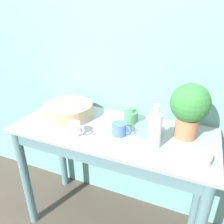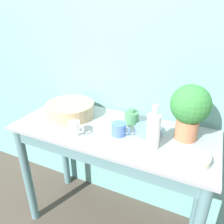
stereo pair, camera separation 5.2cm
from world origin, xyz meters
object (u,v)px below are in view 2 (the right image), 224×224
bowl_wash_large (70,110)px  bottle_short (132,117)px  mug_blue (119,129)px  bottle_tall (153,131)px  potted_plant (190,108)px  bowl_small_blue (148,130)px  mug_white (75,128)px  bowl_small_cream (194,159)px

bowl_wash_large → bottle_short: (0.43, 0.08, -0.00)m
mug_blue → bottle_tall: bearing=-11.5°
potted_plant → bottle_tall: potted_plant is taller
potted_plant → bowl_small_blue: size_ratio=2.03×
mug_white → mug_blue: 0.27m
mug_blue → bowl_small_blue: size_ratio=0.74×
potted_plant → bowl_wash_large: potted_plant is taller
bowl_small_blue → bowl_small_cream: size_ratio=1.07×
bowl_small_blue → bowl_wash_large: bearing=179.6°
potted_plant → mug_white: (-0.61, -0.24, -0.15)m
potted_plant → mug_white: bearing=-158.7°
mug_white → mug_blue: mug_white is taller
potted_plant → mug_white: size_ratio=3.17×
bottle_short → mug_blue: 0.17m
potted_plant → bowl_small_cream: (0.07, -0.21, -0.17)m
mug_white → bottle_short: bearing=47.2°
mug_white → bowl_small_blue: bearing=26.1°
bowl_wash_large → bottle_short: bottle_short is taller
bottle_tall → mug_white: 0.47m
potted_plant → bowl_small_cream: potted_plant is taller
bottle_tall → bottle_short: (-0.20, 0.22, -0.06)m
potted_plant → bowl_small_cream: bearing=-70.6°
bottle_short → mug_white: bearing=-132.8°
bottle_short → bowl_wash_large: bearing=-169.3°
potted_plant → bowl_wash_large: size_ratio=0.98×
bottle_tall → bowl_small_blue: bottle_tall is taller
potted_plant → bowl_small_blue: potted_plant is taller
bowl_wash_large → mug_white: bearing=-49.4°
potted_plant → bottle_tall: (-0.15, -0.17, -0.09)m
bottle_tall → bowl_small_cream: bearing=-9.5°
mug_white → bowl_small_blue: mug_white is taller
bowl_wash_large → bowl_small_cream: (0.86, -0.17, -0.03)m
bottle_short → bowl_small_cream: size_ratio=0.69×
bottle_tall → bowl_wash_large: bearing=168.0°
bottle_short → mug_white: 0.38m
bottle_short → bowl_small_cream: (0.43, -0.26, -0.02)m
bottle_short → bowl_small_cream: 0.50m
bottle_short → bowl_small_blue: bearing=-31.9°
mug_white → bowl_small_cream: 0.69m
bowl_wash_large → mug_blue: bowl_wash_large is taller
mug_blue → bowl_small_cream: (0.44, -0.08, -0.02)m
bowl_wash_large → mug_white: bowl_wash_large is taller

